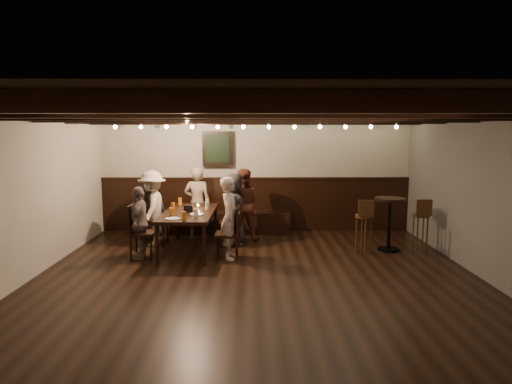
{
  "coord_description": "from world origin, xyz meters",
  "views": [
    {
      "loc": [
        -0.07,
        -6.11,
        2.11
      ],
      "look_at": [
        -0.02,
        1.3,
        1.12
      ],
      "focal_mm": 32.0,
      "sensor_mm": 36.0,
      "label": 1
    }
  ],
  "objects_px": {
    "dining_table": "(189,215)",
    "chair_right_far": "(228,243)",
    "chair_left_near": "(154,229)",
    "bar_stool_right": "(420,233)",
    "person_bench_centre": "(197,203)",
    "person_right_near": "(233,209)",
    "bar_stool_left": "(364,233)",
    "person_left_near": "(152,208)",
    "chair_right_near": "(232,231)",
    "person_bench_right": "(242,204)",
    "chair_left_far": "(142,242)",
    "person_right_far": "(230,218)",
    "person_bench_left": "(150,208)",
    "person_left_far": "(140,223)",
    "high_top_table": "(390,216)"
  },
  "relations": [
    {
      "from": "person_right_near",
      "to": "person_bench_left",
      "type": "bearing_deg",
      "value": 74.74
    },
    {
      "from": "person_bench_right",
      "to": "chair_left_near",
      "type": "bearing_deg",
      "value": 15.52
    },
    {
      "from": "chair_left_far",
      "to": "person_right_far",
      "type": "distance_m",
      "value": 1.52
    },
    {
      "from": "chair_left_far",
      "to": "bar_stool_right",
      "type": "bearing_deg",
      "value": 94.91
    },
    {
      "from": "person_right_far",
      "to": "bar_stool_right",
      "type": "height_order",
      "value": "person_right_far"
    },
    {
      "from": "chair_left_near",
      "to": "person_bench_centre",
      "type": "distance_m",
      "value": 1.02
    },
    {
      "from": "person_right_far",
      "to": "high_top_table",
      "type": "distance_m",
      "value": 2.84
    },
    {
      "from": "person_left_near",
      "to": "high_top_table",
      "type": "distance_m",
      "value": 4.3
    },
    {
      "from": "person_bench_left",
      "to": "person_left_near",
      "type": "xyz_separation_m",
      "value": [
        0.14,
        -0.45,
        0.07
      ]
    },
    {
      "from": "chair_left_near",
      "to": "chair_right_near",
      "type": "height_order",
      "value": "chair_left_near"
    },
    {
      "from": "bar_stool_left",
      "to": "chair_right_far",
      "type": "bearing_deg",
      "value": -170.76
    },
    {
      "from": "chair_left_far",
      "to": "person_right_near",
      "type": "relative_size",
      "value": 0.67
    },
    {
      "from": "dining_table",
      "to": "chair_right_far",
      "type": "bearing_deg",
      "value": -32.06
    },
    {
      "from": "chair_left_near",
      "to": "chair_right_near",
      "type": "xyz_separation_m",
      "value": [
        1.44,
        -0.03,
        -0.02
      ]
    },
    {
      "from": "person_bench_right",
      "to": "bar_stool_right",
      "type": "xyz_separation_m",
      "value": [
        3.12,
        -1.0,
        -0.34
      ]
    },
    {
      "from": "person_left_near",
      "to": "chair_left_far",
      "type": "bearing_deg",
      "value": 1.97
    },
    {
      "from": "dining_table",
      "to": "chair_left_near",
      "type": "distance_m",
      "value": 0.92
    },
    {
      "from": "person_bench_centre",
      "to": "person_right_far",
      "type": "xyz_separation_m",
      "value": [
        0.72,
        -1.51,
        -0.02
      ]
    },
    {
      "from": "person_right_far",
      "to": "chair_right_near",
      "type": "bearing_deg",
      "value": 1.97
    },
    {
      "from": "chair_left_far",
      "to": "person_bench_left",
      "type": "bearing_deg",
      "value": -172.37
    },
    {
      "from": "dining_table",
      "to": "person_bench_left",
      "type": "relative_size",
      "value": 1.54
    },
    {
      "from": "chair_left_far",
      "to": "high_top_table",
      "type": "xyz_separation_m",
      "value": [
        4.26,
        0.48,
        0.34
      ]
    },
    {
      "from": "chair_left_near",
      "to": "bar_stool_right",
      "type": "height_order",
      "value": "chair_left_near"
    },
    {
      "from": "dining_table",
      "to": "person_left_far",
      "type": "xyz_separation_m",
      "value": [
        -0.76,
        -0.44,
        -0.05
      ]
    },
    {
      "from": "dining_table",
      "to": "person_left_near",
      "type": "bearing_deg",
      "value": 149.04
    },
    {
      "from": "chair_left_near",
      "to": "bar_stool_left",
      "type": "relative_size",
      "value": 1.02
    },
    {
      "from": "bar_stool_right",
      "to": "chair_right_far",
      "type": "bearing_deg",
      "value": -172.55
    },
    {
      "from": "high_top_table",
      "to": "person_left_near",
      "type": "bearing_deg",
      "value": 174.36
    },
    {
      "from": "person_right_near",
      "to": "chair_right_far",
      "type": "bearing_deg",
      "value": 177.99
    },
    {
      "from": "bar_stool_right",
      "to": "person_bench_centre",
      "type": "bearing_deg",
      "value": 165.31
    },
    {
      "from": "chair_left_far",
      "to": "person_left_near",
      "type": "bearing_deg",
      "value": -178.03
    },
    {
      "from": "person_left_far",
      "to": "high_top_table",
      "type": "height_order",
      "value": "person_left_far"
    },
    {
      "from": "chair_left_near",
      "to": "person_right_far",
      "type": "relative_size",
      "value": 0.72
    },
    {
      "from": "dining_table",
      "to": "person_left_near",
      "type": "height_order",
      "value": "person_left_near"
    },
    {
      "from": "bar_stool_left",
      "to": "chair_left_near",
      "type": "bearing_deg",
      "value": 172.42
    },
    {
      "from": "chair_right_near",
      "to": "person_left_far",
      "type": "distance_m",
      "value": 1.75
    },
    {
      "from": "person_right_far",
      "to": "bar_stool_left",
      "type": "distance_m",
      "value": 2.34
    },
    {
      "from": "person_bench_centre",
      "to": "bar_stool_left",
      "type": "bearing_deg",
      "value": 159.11
    },
    {
      "from": "chair_left_near",
      "to": "person_left_near",
      "type": "bearing_deg",
      "value": -90.0
    },
    {
      "from": "dining_table",
      "to": "chair_left_near",
      "type": "relative_size",
      "value": 1.96
    },
    {
      "from": "chair_left_near",
      "to": "person_right_near",
      "type": "relative_size",
      "value": 0.73
    },
    {
      "from": "person_left_near",
      "to": "bar_stool_right",
      "type": "bearing_deg",
      "value": 84.14
    },
    {
      "from": "person_bench_left",
      "to": "bar_stool_right",
      "type": "height_order",
      "value": "person_bench_left"
    },
    {
      "from": "chair_left_far",
      "to": "bar_stool_right",
      "type": "distance_m",
      "value": 4.78
    },
    {
      "from": "chair_left_far",
      "to": "bar_stool_left",
      "type": "height_order",
      "value": "bar_stool_left"
    },
    {
      "from": "chair_right_near",
      "to": "bar_stool_right",
      "type": "bearing_deg",
      "value": -98.42
    },
    {
      "from": "person_right_near",
      "to": "high_top_table",
      "type": "height_order",
      "value": "person_right_near"
    },
    {
      "from": "dining_table",
      "to": "person_bench_centre",
      "type": "xyz_separation_m",
      "value": [
        0.02,
        1.05,
        0.05
      ]
    },
    {
      "from": "high_top_table",
      "to": "bar_stool_right",
      "type": "distance_m",
      "value": 0.59
    },
    {
      "from": "dining_table",
      "to": "chair_left_far",
      "type": "height_order",
      "value": "chair_left_far"
    }
  ]
}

